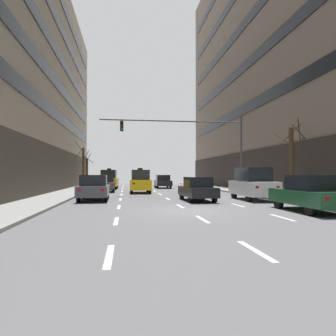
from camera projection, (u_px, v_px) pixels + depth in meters
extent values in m
plane|color=slate|center=(187.00, 210.00, 15.08)|extent=(120.00, 120.00, 0.00)
cube|color=gray|center=(10.00, 212.00, 13.97)|extent=(2.98, 80.00, 0.14)
cube|color=silver|center=(109.00, 256.00, 6.70)|extent=(0.16, 2.00, 0.01)
cube|color=silver|center=(116.00, 221.00, 11.66)|extent=(0.16, 2.00, 0.01)
cube|color=silver|center=(119.00, 207.00, 16.61)|extent=(0.16, 2.00, 0.01)
cube|color=silver|center=(120.00, 199.00, 21.56)|extent=(0.16, 2.00, 0.01)
cube|color=silver|center=(121.00, 195.00, 26.51)|extent=(0.16, 2.00, 0.01)
cube|color=silver|center=(122.00, 191.00, 31.47)|extent=(0.16, 2.00, 0.01)
cube|color=silver|center=(123.00, 189.00, 36.42)|extent=(0.16, 2.00, 0.01)
cube|color=silver|center=(123.00, 187.00, 41.37)|extent=(0.16, 2.00, 0.01)
cube|color=silver|center=(123.00, 186.00, 46.32)|extent=(0.16, 2.00, 0.01)
cube|color=silver|center=(255.00, 250.00, 7.16)|extent=(0.16, 2.00, 0.01)
cube|color=silver|center=(202.00, 219.00, 12.11)|extent=(0.16, 2.00, 0.01)
cube|color=silver|center=(180.00, 206.00, 17.06)|extent=(0.16, 2.00, 0.01)
cube|color=silver|center=(168.00, 199.00, 22.01)|extent=(0.16, 2.00, 0.01)
cube|color=silver|center=(160.00, 194.00, 26.97)|extent=(0.16, 2.00, 0.01)
cube|color=silver|center=(155.00, 191.00, 31.92)|extent=(0.16, 2.00, 0.01)
cube|color=silver|center=(151.00, 189.00, 36.87)|extent=(0.16, 2.00, 0.01)
cube|color=silver|center=(148.00, 187.00, 41.82)|extent=(0.16, 2.00, 0.01)
cube|color=silver|center=(145.00, 186.00, 46.78)|extent=(0.16, 2.00, 0.01)
cube|color=silver|center=(282.00, 218.00, 12.56)|extent=(0.16, 2.00, 0.01)
cube|color=silver|center=(238.00, 205.00, 17.51)|extent=(0.16, 2.00, 0.01)
cube|color=silver|center=(213.00, 198.00, 22.47)|extent=(0.16, 2.00, 0.01)
cube|color=silver|center=(197.00, 194.00, 27.42)|extent=(0.16, 2.00, 0.01)
cube|color=silver|center=(186.00, 191.00, 32.37)|extent=(0.16, 2.00, 0.01)
cube|color=silver|center=(178.00, 189.00, 37.32)|extent=(0.16, 2.00, 0.01)
cube|color=silver|center=(172.00, 187.00, 42.28)|extent=(0.16, 2.00, 0.01)
cube|color=silver|center=(167.00, 186.00, 47.23)|extent=(0.16, 2.00, 0.01)
cylinder|color=black|center=(155.00, 185.00, 39.98)|extent=(0.22, 0.66, 0.66)
cylinder|color=black|center=(168.00, 185.00, 40.20)|extent=(0.22, 0.66, 0.66)
cylinder|color=black|center=(158.00, 186.00, 37.31)|extent=(0.22, 0.66, 0.66)
cylinder|color=black|center=(171.00, 186.00, 37.53)|extent=(0.22, 0.66, 0.66)
cube|color=black|center=(163.00, 183.00, 38.76)|extent=(1.86, 4.40, 0.64)
cube|color=black|center=(163.00, 178.00, 38.58)|extent=(1.61, 1.90, 0.68)
cube|color=white|center=(156.00, 182.00, 40.81)|extent=(0.20, 0.08, 0.14)
cube|color=red|center=(160.00, 183.00, 36.54)|extent=(0.20, 0.08, 0.14)
cube|color=white|center=(166.00, 182.00, 40.99)|extent=(0.20, 0.08, 0.14)
cube|color=red|center=(170.00, 182.00, 36.72)|extent=(0.20, 0.08, 0.14)
cylinder|color=black|center=(182.00, 195.00, 21.51)|extent=(0.23, 0.64, 0.63)
cylinder|color=black|center=(203.00, 195.00, 21.76)|extent=(0.23, 0.64, 0.63)
cylinder|color=black|center=(190.00, 198.00, 18.97)|extent=(0.23, 0.64, 0.63)
cylinder|color=black|center=(214.00, 197.00, 19.22)|extent=(0.23, 0.64, 0.63)
cube|color=black|center=(197.00, 191.00, 20.37)|extent=(1.87, 4.25, 0.61)
cube|color=black|center=(198.00, 182.00, 20.19)|extent=(1.58, 1.86, 0.65)
cube|color=white|center=(182.00, 188.00, 22.30)|extent=(0.19, 0.08, 0.13)
cube|color=red|center=(196.00, 192.00, 18.24)|extent=(0.19, 0.08, 0.13)
cube|color=white|center=(198.00, 188.00, 22.50)|extent=(0.19, 0.08, 0.13)
cube|color=red|center=(216.00, 191.00, 18.44)|extent=(0.19, 0.08, 0.13)
cylinder|color=black|center=(84.00, 194.00, 22.01)|extent=(0.24, 0.69, 0.68)
cylinder|color=black|center=(107.00, 194.00, 22.27)|extent=(0.24, 0.69, 0.68)
cylinder|color=black|center=(79.00, 197.00, 19.25)|extent=(0.24, 0.69, 0.68)
cylinder|color=black|center=(106.00, 197.00, 19.51)|extent=(0.24, 0.69, 0.68)
cube|color=#474C51|center=(94.00, 190.00, 20.77)|extent=(2.00, 4.60, 0.66)
cube|color=black|center=(94.00, 180.00, 20.57)|extent=(1.70, 2.00, 0.70)
cube|color=white|center=(87.00, 187.00, 22.87)|extent=(0.21, 0.09, 0.15)
cube|color=red|center=(80.00, 190.00, 18.45)|extent=(0.21, 0.09, 0.15)
cube|color=white|center=(106.00, 187.00, 23.08)|extent=(0.21, 0.09, 0.15)
cube|color=red|center=(102.00, 190.00, 18.66)|extent=(0.21, 0.09, 0.15)
cylinder|color=black|center=(105.00, 184.00, 43.56)|extent=(0.25, 0.68, 0.67)
cylinder|color=black|center=(116.00, 184.00, 43.73)|extent=(0.25, 0.68, 0.67)
cylinder|color=black|center=(102.00, 185.00, 40.82)|extent=(0.25, 0.68, 0.67)
cylinder|color=black|center=(115.00, 185.00, 40.99)|extent=(0.25, 0.68, 0.67)
cube|color=#474C51|center=(110.00, 181.00, 42.28)|extent=(2.03, 4.55, 0.92)
cube|color=black|center=(110.00, 174.00, 42.30)|extent=(1.72, 2.71, 0.92)
cube|color=white|center=(106.00, 180.00, 44.41)|extent=(0.21, 0.09, 0.14)
cube|color=red|center=(103.00, 180.00, 40.02)|extent=(0.21, 0.09, 0.14)
cube|color=white|center=(116.00, 180.00, 44.55)|extent=(0.21, 0.09, 0.14)
cube|color=red|center=(113.00, 180.00, 40.16)|extent=(0.21, 0.09, 0.14)
cylinder|color=black|center=(103.00, 186.00, 37.58)|extent=(0.26, 0.70, 0.69)
cylinder|color=black|center=(117.00, 186.00, 37.75)|extent=(0.26, 0.70, 0.69)
cylinder|color=black|center=(100.00, 187.00, 34.76)|extent=(0.26, 0.70, 0.69)
cylinder|color=black|center=(115.00, 187.00, 34.93)|extent=(0.26, 0.70, 0.69)
cube|color=yellow|center=(109.00, 182.00, 36.26)|extent=(2.10, 4.70, 0.95)
cube|color=black|center=(109.00, 174.00, 36.28)|extent=(1.78, 2.79, 0.95)
cube|color=white|center=(105.00, 180.00, 38.46)|extent=(0.21, 0.09, 0.15)
cube|color=red|center=(101.00, 181.00, 33.94)|extent=(0.21, 0.09, 0.15)
cube|color=white|center=(116.00, 180.00, 38.60)|extent=(0.21, 0.09, 0.15)
cube|color=red|center=(113.00, 181.00, 34.07)|extent=(0.21, 0.09, 0.15)
cube|color=black|center=(109.00, 169.00, 36.29)|extent=(0.47, 0.23, 0.19)
cylinder|color=black|center=(97.00, 188.00, 31.96)|extent=(0.25, 0.68, 0.67)
cylinder|color=black|center=(113.00, 188.00, 32.25)|extent=(0.25, 0.68, 0.67)
cylinder|color=black|center=(96.00, 189.00, 29.27)|extent=(0.25, 0.68, 0.67)
cylinder|color=black|center=(114.00, 189.00, 29.57)|extent=(0.25, 0.68, 0.67)
cube|color=#474C51|center=(105.00, 185.00, 30.77)|extent=(2.06, 4.53, 0.65)
cube|color=black|center=(105.00, 178.00, 30.58)|extent=(1.70, 1.99, 0.69)
cube|color=white|center=(99.00, 183.00, 32.80)|extent=(0.21, 0.09, 0.14)
cube|color=red|center=(98.00, 185.00, 28.51)|extent=(0.21, 0.09, 0.14)
cube|color=white|center=(112.00, 183.00, 33.04)|extent=(0.21, 0.09, 0.14)
cube|color=red|center=(112.00, 185.00, 28.74)|extent=(0.21, 0.09, 0.14)
cylinder|color=black|center=(131.00, 189.00, 30.17)|extent=(0.22, 0.67, 0.67)
cylinder|color=black|center=(148.00, 189.00, 30.40)|extent=(0.22, 0.67, 0.67)
cylinder|color=black|center=(132.00, 190.00, 27.48)|extent=(0.22, 0.67, 0.67)
cylinder|color=black|center=(150.00, 190.00, 27.70)|extent=(0.22, 0.67, 0.67)
cube|color=yellow|center=(140.00, 184.00, 28.95)|extent=(1.87, 4.44, 0.91)
cube|color=black|center=(140.00, 175.00, 28.97)|extent=(1.62, 2.63, 0.91)
cube|color=white|center=(133.00, 182.00, 31.02)|extent=(0.20, 0.08, 0.14)
cube|color=red|center=(134.00, 184.00, 26.70)|extent=(0.20, 0.08, 0.14)
cube|color=white|center=(146.00, 182.00, 31.20)|extent=(0.20, 0.08, 0.14)
cube|color=red|center=(149.00, 183.00, 26.89)|extent=(0.20, 0.08, 0.14)
cube|color=black|center=(140.00, 169.00, 28.98)|extent=(0.44, 0.20, 0.18)
cylinder|color=black|center=(278.00, 202.00, 15.86)|extent=(0.24, 0.69, 0.69)
cylinder|color=black|center=(309.00, 201.00, 16.07)|extent=(0.24, 0.69, 0.69)
cylinder|color=black|center=(310.00, 208.00, 13.06)|extent=(0.24, 0.69, 0.69)
cube|color=#1E512D|center=(310.00, 197.00, 14.57)|extent=(1.98, 4.62, 0.67)
cube|color=black|center=(312.00, 183.00, 14.38)|extent=(1.70, 2.01, 0.71)
cube|color=white|center=(274.00, 192.00, 16.73)|extent=(0.21, 0.09, 0.15)
cube|color=red|center=(327.00, 199.00, 12.25)|extent=(0.21, 0.09, 0.15)
cube|color=white|center=(297.00, 192.00, 16.90)|extent=(0.21, 0.09, 0.15)
cylinder|color=black|center=(234.00, 194.00, 22.35)|extent=(0.23, 0.68, 0.68)
cylinder|color=black|center=(256.00, 194.00, 22.56)|extent=(0.23, 0.68, 0.68)
cylinder|color=black|center=(249.00, 197.00, 19.58)|extent=(0.23, 0.68, 0.68)
cylinder|color=black|center=(274.00, 196.00, 19.79)|extent=(0.23, 0.68, 0.68)
cube|color=white|center=(253.00, 188.00, 21.08)|extent=(1.94, 4.57, 0.93)
cube|color=black|center=(253.00, 174.00, 21.10)|extent=(1.68, 2.70, 0.93)
cube|color=white|center=(232.00, 185.00, 23.21)|extent=(0.21, 0.08, 0.14)
cube|color=red|center=(257.00, 187.00, 18.78)|extent=(0.21, 0.08, 0.14)
cube|color=white|center=(249.00, 185.00, 23.38)|extent=(0.21, 0.08, 0.14)
cube|color=red|center=(278.00, 187.00, 18.95)|extent=(0.21, 0.08, 0.14)
cylinder|color=#4C4C51|center=(241.00, 154.00, 27.09)|extent=(0.18, 0.18, 6.73)
cylinder|color=#4C4C51|center=(172.00, 121.00, 26.32)|extent=(12.20, 0.12, 0.12)
cube|color=black|center=(122.00, 126.00, 25.72)|extent=(0.28, 0.24, 0.84)
sphere|color=#4B0704|center=(122.00, 123.00, 25.59)|extent=(0.17, 0.17, 0.17)
sphere|color=#523505|center=(122.00, 126.00, 25.59)|extent=(0.17, 0.17, 0.17)
sphere|color=green|center=(122.00, 129.00, 25.58)|extent=(0.17, 0.17, 0.17)
cylinder|color=#4C3823|center=(83.00, 168.00, 35.91)|extent=(0.27, 0.27, 4.63)
cylinder|color=#42301E|center=(79.00, 153.00, 36.36)|extent=(1.06, 1.09, 1.70)
cylinder|color=#42301E|center=(87.00, 155.00, 36.27)|extent=(0.66, 0.78, 1.09)
cylinder|color=#42301E|center=(79.00, 146.00, 35.41)|extent=(1.07, 0.90, 1.40)
cylinder|color=#4C3823|center=(87.00, 173.00, 39.37)|extent=(0.29, 0.29, 3.58)
cylinder|color=#42301E|center=(84.00, 161.00, 39.38)|extent=(0.16, 0.85, 0.95)
cylinder|color=#42301E|center=(82.00, 164.00, 38.81)|extent=(1.10, 1.12, 1.18)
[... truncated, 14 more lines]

